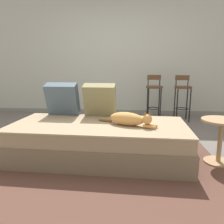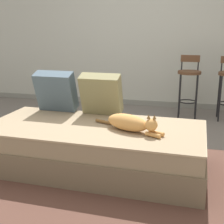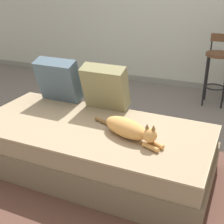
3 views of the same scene
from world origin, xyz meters
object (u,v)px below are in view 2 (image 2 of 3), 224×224
(couch, at_px, (94,146))
(throw_pillow_corner, at_px, (56,91))
(throw_pillow_middle, at_px, (101,94))
(cat, at_px, (131,123))
(bar_stool_near_window, at_px, (189,79))

(couch, distance_m, throw_pillow_corner, 0.82)
(throw_pillow_middle, xyz_separation_m, cat, (0.40, -0.46, -0.15))
(throw_pillow_middle, relative_size, bar_stool_near_window, 0.48)
(cat, bearing_deg, throw_pillow_corner, 152.81)
(cat, xyz_separation_m, bar_stool_near_window, (0.49, 2.10, 0.08))
(throw_pillow_middle, height_order, bar_stool_near_window, bar_stool_near_window)
(couch, xyz_separation_m, cat, (0.36, -0.06, 0.28))
(throw_pillow_corner, height_order, cat, throw_pillow_corner)
(couch, bearing_deg, throw_pillow_middle, 95.80)
(couch, xyz_separation_m, bar_stool_near_window, (0.85, 2.04, 0.36))
(throw_pillow_corner, xyz_separation_m, cat, (0.92, -0.47, -0.15))
(couch, distance_m, bar_stool_near_window, 2.24)
(throw_pillow_middle, relative_size, cat, 0.64)
(bar_stool_near_window, bearing_deg, cat, -103.00)
(throw_pillow_corner, relative_size, cat, 0.65)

